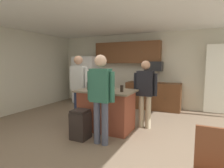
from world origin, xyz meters
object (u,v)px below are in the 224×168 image
serving_tray (103,89)px  person_guest_by_door (101,93)px  glass_short_whisky (122,88)px  person_elder_center (79,84)px  glass_stout_tall (89,86)px  person_guest_left (145,90)px  microwave_over_range (154,66)px  glass_dark_ale (88,85)px  refrigerator (87,80)px  trash_bin (81,124)px  kitchen_island (107,110)px  mug_blue_stoneware (93,86)px  glass_pilsner (104,88)px

serving_tray → person_guest_by_door: bearing=-65.6°
glass_short_whisky → serving_tray: glass_short_whisky is taller
person_elder_center → glass_stout_tall: bearing=-20.9°
person_guest_left → microwave_over_range: bearing=-115.5°
person_guest_left → person_elder_center: person_elder_center is taller
glass_stout_tall → glass_dark_ale: bearing=126.4°
refrigerator → glass_short_whisky: size_ratio=12.51×
microwave_over_range → trash_bin: 3.45m
microwave_over_range → glass_stout_tall: microwave_over_range is taller
person_elder_center → glass_short_whisky: person_elder_center is taller
microwave_over_range → glass_dark_ale: microwave_over_range is taller
glass_short_whisky → person_guest_left: bearing=59.6°
microwave_over_range → glass_stout_tall: (-0.93, -2.60, -0.43)m
kitchen_island → person_guest_by_door: (0.26, -0.75, 0.52)m
microwave_over_range → trash_bin: bearing=-104.1°
glass_short_whisky → trash_bin: 1.15m
trash_bin → refrigerator: bearing=120.7°
person_guest_left → person_elder_center: 1.75m
person_guest_by_door → mug_blue_stoneware: (-0.72, 0.91, 0.00)m
kitchen_island → person_guest_left: person_guest_left is taller
person_elder_center → glass_pilsner: person_elder_center is taller
person_guest_by_door → glass_dark_ale: bearing=26.3°
kitchen_island → glass_stout_tall: glass_stout_tall is taller
person_guest_left → trash_bin: bearing=17.2°
glass_dark_ale → microwave_over_range: bearing=66.8°
kitchen_island → trash_bin: size_ratio=2.16×
microwave_over_range → glass_dark_ale: (-1.05, -2.45, -0.43)m
glass_pilsner → trash_bin: 0.91m
glass_short_whisky → glass_dark_ale: bearing=173.1°
glass_stout_tall → serving_tray: 0.35m
mug_blue_stoneware → serving_tray: mug_blue_stoneware is taller
kitchen_island → serving_tray: bearing=168.6°
glass_dark_ale → person_elder_center: bearing=150.8°
glass_short_whisky → glass_dark_ale: (-0.93, 0.11, 0.01)m
person_guest_by_door → glass_stout_tall: (-0.65, 0.60, 0.03)m
glass_dark_ale → glass_pilsner: size_ratio=1.13×
glass_short_whisky → trash_bin: glass_short_whisky is taller
person_guest_left → glass_short_whisky: (-0.36, -0.60, 0.09)m
person_guest_by_door → person_guest_left: person_guest_by_door is taller
microwave_over_range → glass_stout_tall: size_ratio=3.57×
refrigerator → glass_pilsner: bearing=-50.4°
person_guest_left → glass_dark_ale: bearing=-11.4°
refrigerator → person_guest_by_door: refrigerator is taller
microwave_over_range → person_guest_by_door: (-0.29, -3.20, -0.46)m
person_guest_left → person_elder_center: (-1.73, -0.24, 0.09)m
serving_tray → trash_bin: serving_tray is taller
refrigerator → microwave_over_range: bearing=2.6°
glass_dark_ale → mug_blue_stoneware: (0.05, 0.15, -0.03)m
person_elder_center → glass_short_whisky: bearing=0.1°
person_guest_by_door → person_elder_center: (-1.21, 1.01, 0.03)m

